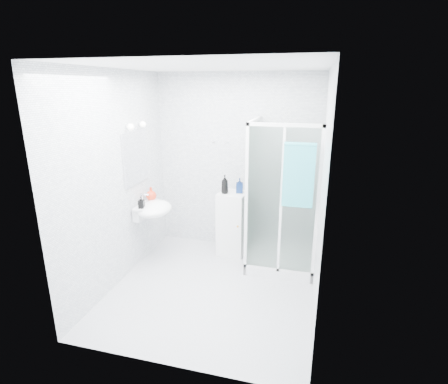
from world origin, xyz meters
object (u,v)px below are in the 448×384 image
(shampoo_bottle_b, at_px, (240,185))
(shampoo_bottle_a, at_px, (225,184))
(storage_cabinet, at_px, (232,223))
(soap_dispenser_orange, at_px, (151,194))
(shower_enclosure, at_px, (276,236))
(hand_towel, at_px, (299,174))
(wall_basin, at_px, (153,209))
(soap_dispenser_black, at_px, (141,202))

(shampoo_bottle_b, bearing_deg, shampoo_bottle_a, -156.32)
(storage_cabinet, relative_size, soap_dispenser_orange, 5.02)
(shower_enclosure, relative_size, soap_dispenser_orange, 10.66)
(storage_cabinet, xyz_separation_m, shampoo_bottle_a, (-0.10, -0.05, 0.61))
(shampoo_bottle_a, bearing_deg, hand_towel, -29.52)
(shower_enclosure, bearing_deg, wall_basin, -169.19)
(shower_enclosure, distance_m, soap_dispenser_orange, 1.83)
(wall_basin, xyz_separation_m, shampoo_bottle_a, (0.89, 0.50, 0.28))
(shampoo_bottle_a, xyz_separation_m, shampoo_bottle_b, (0.20, 0.09, -0.03))
(storage_cabinet, distance_m, shampoo_bottle_a, 0.62)
(shower_enclosure, height_order, soap_dispenser_orange, shower_enclosure)
(shampoo_bottle_b, height_order, soap_dispenser_black, shampoo_bottle_b)
(shampoo_bottle_a, xyz_separation_m, soap_dispenser_orange, (-0.98, -0.33, -0.12))
(wall_basin, xyz_separation_m, soap_dispenser_orange, (-0.10, 0.17, 0.16))
(wall_basin, bearing_deg, soap_dispenser_black, -112.17)
(shampoo_bottle_a, bearing_deg, storage_cabinet, 26.37)
(soap_dispenser_orange, bearing_deg, storage_cabinet, 19.16)
(hand_towel, height_order, soap_dispenser_black, hand_towel)
(shower_enclosure, distance_m, hand_towel, 1.10)
(soap_dispenser_black, bearing_deg, shampoo_bottle_b, 33.27)
(storage_cabinet, xyz_separation_m, soap_dispenser_black, (-1.06, -0.72, 0.47))
(storage_cabinet, xyz_separation_m, soap_dispenser_orange, (-1.09, -0.38, 0.49))
(shampoo_bottle_b, bearing_deg, soap_dispenser_black, -146.73)
(shower_enclosure, distance_m, wall_basin, 1.72)
(storage_cabinet, distance_m, shampoo_bottle_b, 0.59)
(shower_enclosure, height_order, soap_dispenser_black, shower_enclosure)
(shampoo_bottle_a, relative_size, soap_dispenser_orange, 1.44)
(wall_basin, xyz_separation_m, soap_dispenser_black, (-0.07, -0.17, 0.15))
(hand_towel, xyz_separation_m, soap_dispenser_orange, (-2.02, 0.26, -0.48))
(shampoo_bottle_a, relative_size, soap_dispenser_black, 1.68)
(soap_dispenser_orange, bearing_deg, hand_towel, -7.33)
(shower_enclosure, xyz_separation_m, storage_cabinet, (-0.66, 0.24, 0.02))
(shampoo_bottle_b, bearing_deg, wall_basin, -151.54)
(hand_towel, height_order, shampoo_bottle_a, hand_towel)
(storage_cabinet, bearing_deg, soap_dispenser_black, -140.51)
(soap_dispenser_orange, xyz_separation_m, soap_dispenser_black, (0.03, -0.34, -0.01))
(shampoo_bottle_a, distance_m, soap_dispenser_black, 1.18)
(wall_basin, xyz_separation_m, shampoo_bottle_b, (1.08, 0.59, 0.25))
(hand_towel, xyz_separation_m, shampoo_bottle_b, (-0.84, 0.67, -0.39))
(wall_basin, distance_m, soap_dispenser_orange, 0.26)
(storage_cabinet, bearing_deg, shampoo_bottle_a, -148.37)
(shampoo_bottle_a, height_order, shampoo_bottle_b, shampoo_bottle_a)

